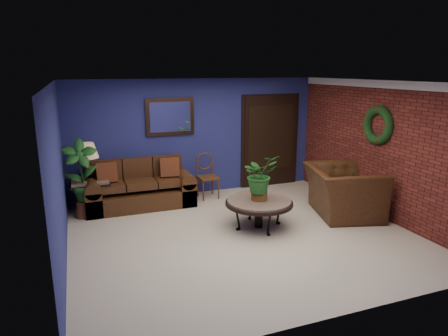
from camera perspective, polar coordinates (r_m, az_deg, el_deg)
name	(u,v)px	position (r m, az deg, el deg)	size (l,w,h in m)	color
floor	(242,234)	(6.80, 2.57, -9.38)	(5.50, 5.50, 0.00)	beige
wall_back	(197,137)	(8.72, -3.81, 4.42)	(5.50, 0.04, 2.50)	navy
wall_left	(58,177)	(5.92, -22.59, -1.26)	(0.04, 5.00, 2.50)	navy
wall_right_brick	(380,150)	(7.89, 21.40, 2.46)	(0.04, 5.00, 2.50)	maroon
ceiling	(244,82)	(6.25, 2.83, 12.17)	(5.50, 5.00, 0.02)	white
crown_molding	(385,84)	(7.74, 22.02, 11.03)	(0.03, 5.00, 0.14)	white
wall_mirror	(170,117)	(8.46, -7.70, 7.25)	(1.02, 0.06, 0.77)	#442917
closet_door	(270,141)	(9.37, 6.58, 3.79)	(1.44, 0.06, 2.18)	black
wreath	(378,125)	(7.82, 21.12, 5.74)	(0.72, 0.72, 0.16)	black
sofa	(139,190)	(8.24, -12.00, -3.13)	(2.11, 0.91, 0.95)	#4C2915
coffee_table	(259,203)	(6.94, 5.02, -5.00)	(1.17, 1.17, 0.50)	#59554E
end_table	(90,187)	(8.09, -18.56, -2.54)	(0.71, 0.71, 0.65)	#59554E
table_lamp	(88,157)	(7.95, -18.89, 1.54)	(0.41, 0.41, 0.68)	#442917
side_chair	(207,173)	(8.53, -2.49, -0.65)	(0.43, 0.43, 0.96)	#502A17
armchair	(343,191)	(7.85, 16.63, -3.20)	(1.40, 1.22, 0.91)	#4C2915
coffee_plant	(260,175)	(6.80, 5.11, -1.05)	(0.68, 0.62, 0.79)	brown
floor_plant	(345,190)	(8.13, 16.95, -3.08)	(0.35, 0.29, 0.77)	brown
tall_plant	(81,176)	(7.77, -19.75, -1.05)	(0.64, 0.43, 1.46)	brown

